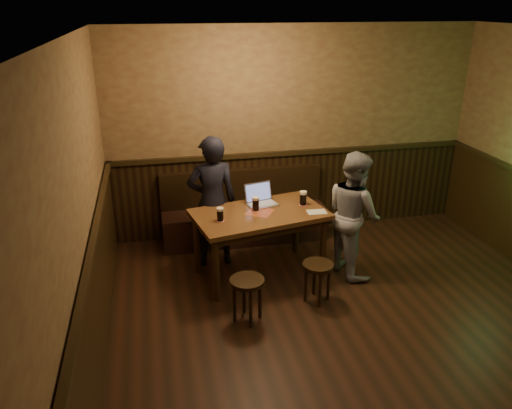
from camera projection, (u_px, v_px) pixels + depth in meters
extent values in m
cube|color=black|center=(380.00, 361.00, 4.57)|extent=(5.00, 6.00, 0.02)
cube|color=beige|center=(418.00, 38.00, 3.50)|extent=(5.00, 6.00, 0.02)
cube|color=olive|center=(293.00, 132.00, 6.76)|extent=(5.00, 0.02, 2.80)
cube|color=olive|center=(72.00, 251.00, 3.55)|extent=(0.02, 6.00, 2.80)
cube|color=black|center=(292.00, 192.00, 7.06)|extent=(4.98, 0.04, 1.10)
cube|color=black|center=(91.00, 348.00, 3.88)|extent=(0.04, 5.98, 1.10)
cube|color=black|center=(294.00, 153.00, 6.81)|extent=(4.98, 0.06, 0.06)
cube|color=black|center=(85.00, 283.00, 3.66)|extent=(0.06, 5.98, 0.06)
cube|color=black|center=(245.00, 225.00, 6.79)|extent=(2.20, 0.50, 0.45)
cube|color=black|center=(241.00, 187.00, 6.79)|extent=(2.20, 0.10, 0.50)
cube|color=#503617|center=(260.00, 214.00, 5.73)|extent=(1.64, 1.14, 0.05)
cube|color=#301E0D|center=(260.00, 221.00, 5.76)|extent=(1.49, 0.99, 0.09)
cube|color=maroon|center=(260.00, 212.00, 5.72)|extent=(0.39, 0.39, 0.00)
cylinder|color=#301E0D|center=(216.00, 270.00, 5.34)|extent=(0.07, 0.07, 0.75)
cylinder|color=#301E0D|center=(197.00, 244.00, 5.93)|extent=(0.07, 0.07, 0.75)
cylinder|color=#301E0D|center=(323.00, 247.00, 5.84)|extent=(0.07, 0.07, 0.75)
cylinder|color=#301E0D|center=(296.00, 225.00, 6.42)|extent=(0.07, 0.07, 0.75)
cylinder|color=black|center=(247.00, 281.00, 4.98)|extent=(0.37, 0.37, 0.04)
cylinder|color=black|center=(260.00, 299.00, 5.10)|extent=(0.04, 0.04, 0.45)
cylinder|color=black|center=(244.00, 294.00, 5.19)|extent=(0.04, 0.04, 0.45)
cylinder|color=black|center=(234.00, 302.00, 5.04)|extent=(0.04, 0.04, 0.45)
cylinder|color=black|center=(251.00, 308.00, 4.95)|extent=(0.04, 0.04, 0.45)
cylinder|color=black|center=(318.00, 265.00, 5.32)|extent=(0.36, 0.36, 0.04)
cylinder|color=black|center=(329.00, 282.00, 5.42)|extent=(0.04, 0.04, 0.43)
cylinder|color=black|center=(314.00, 277.00, 5.52)|extent=(0.04, 0.04, 0.43)
cylinder|color=black|center=(306.00, 284.00, 5.39)|extent=(0.04, 0.04, 0.43)
cylinder|color=black|center=(320.00, 289.00, 5.29)|extent=(0.04, 0.04, 0.43)
cylinder|color=maroon|center=(220.00, 221.00, 5.50)|extent=(0.10, 0.10, 0.00)
cylinder|color=silver|center=(220.00, 220.00, 5.50)|extent=(0.08, 0.08, 0.00)
cylinder|color=black|center=(220.00, 215.00, 5.47)|extent=(0.07, 0.07, 0.12)
cylinder|color=beige|center=(220.00, 209.00, 5.44)|extent=(0.08, 0.08, 0.03)
cylinder|color=maroon|center=(256.00, 210.00, 5.77)|extent=(0.11, 0.11, 0.00)
cylinder|color=silver|center=(256.00, 210.00, 5.77)|extent=(0.09, 0.09, 0.00)
cylinder|color=black|center=(256.00, 205.00, 5.74)|extent=(0.08, 0.08, 0.13)
cylinder|color=beige|center=(256.00, 198.00, 5.71)|extent=(0.08, 0.08, 0.03)
cylinder|color=maroon|center=(303.00, 205.00, 5.93)|extent=(0.11, 0.11, 0.00)
cylinder|color=silver|center=(303.00, 204.00, 5.93)|extent=(0.09, 0.09, 0.00)
cylinder|color=black|center=(303.00, 199.00, 5.90)|extent=(0.08, 0.08, 0.13)
cylinder|color=beige|center=(303.00, 193.00, 5.87)|extent=(0.08, 0.08, 0.03)
cube|color=silver|center=(262.00, 204.00, 5.92)|extent=(0.39, 0.31, 0.02)
cube|color=#B2B2B7|center=(262.00, 204.00, 5.91)|extent=(0.35, 0.26, 0.00)
cube|color=silver|center=(258.00, 192.00, 5.97)|extent=(0.35, 0.15, 0.22)
cube|color=#616EB4|center=(258.00, 192.00, 5.96)|extent=(0.32, 0.13, 0.19)
cube|color=silver|center=(317.00, 212.00, 5.73)|extent=(0.23, 0.16, 0.00)
imported|color=black|center=(212.00, 202.00, 5.98)|extent=(0.61, 0.41, 1.63)
imported|color=gray|center=(353.00, 214.00, 5.82)|extent=(0.69, 0.82, 1.50)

